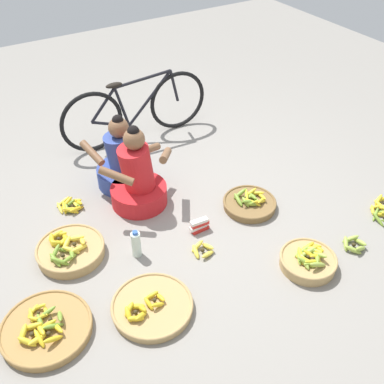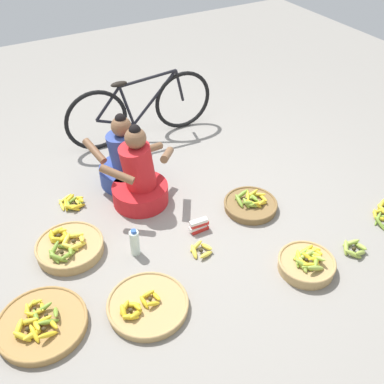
{
  "view_description": "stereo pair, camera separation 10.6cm",
  "coord_description": "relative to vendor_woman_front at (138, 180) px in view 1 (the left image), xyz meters",
  "views": [
    {
      "loc": [
        -1.56,
        -2.77,
        2.74
      ],
      "look_at": [
        0.0,
        -0.2,
        0.35
      ],
      "focal_mm": 42.5,
      "sensor_mm": 36.0,
      "label": 1
    },
    {
      "loc": [
        -1.46,
        -2.82,
        2.74
      ],
      "look_at": [
        0.0,
        -0.2,
        0.35
      ],
      "focal_mm": 42.5,
      "sensor_mm": 36.0,
      "label": 2
    }
  ],
  "objects": [
    {
      "name": "water_bottle",
      "position": [
        -0.32,
        -0.59,
        -0.14
      ],
      "size": [
        0.08,
        0.08,
        0.26
      ],
      "color": "silver",
      "rests_on": "ground"
    },
    {
      "name": "bicycle_leaning",
      "position": [
        0.49,
        1.04,
        0.09
      ],
      "size": [
        1.7,
        0.1,
        0.73
      ],
      "color": "black",
      "rests_on": "ground"
    },
    {
      "name": "banana_basket_back_right",
      "position": [
        0.84,
        -0.59,
        -0.22
      ],
      "size": [
        0.49,
        0.49,
        0.15
      ],
      "color": "brown",
      "rests_on": "ground"
    },
    {
      "name": "loose_bananas_mid_left",
      "position": [
        1.85,
        -1.27,
        -0.24
      ],
      "size": [
        0.37,
        0.34,
        0.09
      ],
      "color": "olive",
      "rests_on": "ground"
    },
    {
      "name": "loose_bananas_front_left",
      "position": [
        1.27,
        -1.46,
        -0.23
      ],
      "size": [
        0.21,
        0.22,
        0.1
      ],
      "color": "#9EB747",
      "rests_on": "ground"
    },
    {
      "name": "vendor_woman_behind",
      "position": [
        0.01,
        0.35,
        -0.03
      ],
      "size": [
        0.69,
        0.55,
        0.76
      ],
      "color": "#334793",
      "rests_on": "ground"
    },
    {
      "name": "banana_basket_front_center",
      "position": [
        -0.78,
        -0.32,
        -0.21
      ],
      "size": [
        0.56,
        0.56,
        0.17
      ],
      "color": "tan",
      "rests_on": "ground"
    },
    {
      "name": "vendor_woman_front",
      "position": [
        0.0,
        0.0,
        0.0
      ],
      "size": [
        0.76,
        0.52,
        0.82
      ],
      "color": "red",
      "rests_on": "ground"
    },
    {
      "name": "banana_basket_near_bicycle",
      "position": [
        0.8,
        -1.42,
        -0.2
      ],
      "size": [
        0.46,
        0.46,
        0.18
      ],
      "color": "tan",
      "rests_on": "ground"
    },
    {
      "name": "packet_carton_stack",
      "position": [
        0.27,
        -0.62,
        -0.21
      ],
      "size": [
        0.18,
        0.06,
        0.12
      ],
      "color": "red",
      "rests_on": "ground"
    },
    {
      "name": "loose_bananas_back_left",
      "position": [
        0.16,
        -0.85,
        -0.24
      ],
      "size": [
        0.19,
        0.19,
        0.08
      ],
      "color": "yellow",
      "rests_on": "ground"
    },
    {
      "name": "banana_basket_mid_right",
      "position": [
        -1.18,
        -0.94,
        -0.22
      ],
      "size": [
        0.64,
        0.64,
        0.14
      ],
      "color": "#A87F47",
      "rests_on": "ground"
    },
    {
      "name": "banana_basket_back_center",
      "position": [
        -0.47,
        -1.15,
        -0.23
      ],
      "size": [
        0.6,
        0.6,
        0.13
      ],
      "color": "tan",
      "rests_on": "ground"
    },
    {
      "name": "loose_bananas_near_vendor",
      "position": [
        -0.58,
        0.25,
        -0.24
      ],
      "size": [
        0.25,
        0.25,
        0.1
      ],
      "color": "olive",
      "rests_on": "ground"
    },
    {
      "name": "ground_plane",
      "position": [
        0.27,
        -0.3,
        -0.27
      ],
      "size": [
        10.0,
        10.0,
        0.0
      ],
      "primitive_type": "plane",
      "color": "gray"
    }
  ]
}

